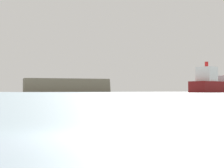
{
  "coord_description": "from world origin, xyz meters",
  "views": [
    {
      "loc": [
        -0.11,
        -10.08,
        1.31
      ],
      "look_at": [
        1.83,
        12.62,
        1.8
      ],
      "focal_mm": 55.69,
      "sensor_mm": 36.0,
      "label": 1
    }
  ],
  "objects": [
    {
      "name": "ground_plane",
      "position": [
        0.0,
        0.0,
        0.0
      ],
      "size": [
        4000.0,
        4000.0,
        0.0
      ],
      "primitive_type": "plane",
      "color": "gray"
    },
    {
      "name": "distant_headland",
      "position": [
        100.72,
        1189.76,
        18.93
      ],
      "size": [
        680.1,
        510.63,
        37.86
      ],
      "primitive_type": "cube",
      "rotation": [
        0.0,
        0.0,
        0.22
      ],
      "color": "#756B56",
      "rests_on": "ground_plane"
    }
  ]
}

